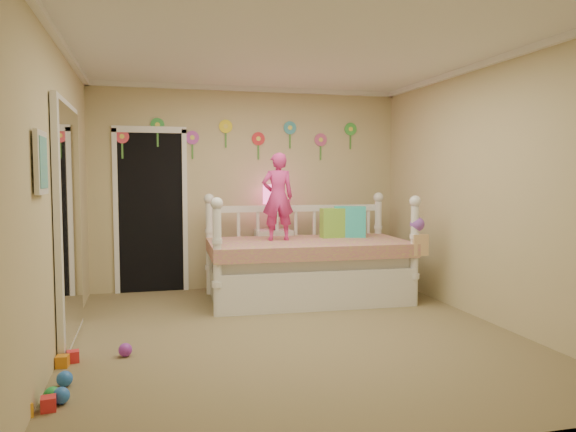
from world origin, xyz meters
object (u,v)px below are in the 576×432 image
object	(u,v)px
table_lamp	(273,200)
daybed	(307,246)
nightstand	(273,259)
child	(278,197)

from	to	relation	value
table_lamp	daybed	bearing A→B (deg)	-71.34
nightstand	table_lamp	world-z (taller)	table_lamp
child	table_lamp	distance (m)	0.64
daybed	table_lamp	xyz separation A→B (m)	(-0.24, 0.72, 0.52)
child	table_lamp	size ratio (longest dim) A/B	1.76
child	table_lamp	xyz separation A→B (m)	(0.09, 0.63, -0.06)
child	table_lamp	bearing A→B (deg)	-96.06
daybed	nightstand	bearing A→B (deg)	110.84
child	table_lamp	world-z (taller)	child
child	daybed	bearing A→B (deg)	166.98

